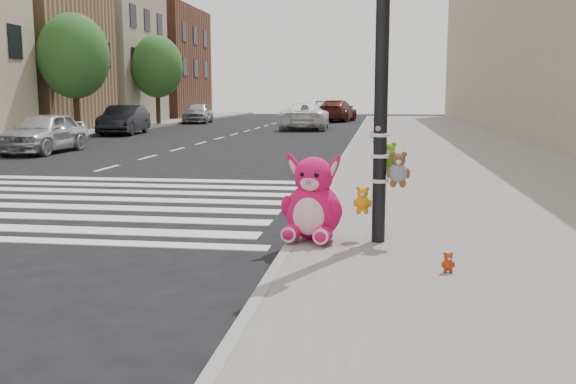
% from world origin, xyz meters
% --- Properties ---
extents(ground, '(120.00, 120.00, 0.00)m').
position_xyz_m(ground, '(0.00, 0.00, 0.00)').
color(ground, black).
rests_on(ground, ground).
extents(sidewalk_near, '(7.00, 80.00, 0.14)m').
position_xyz_m(sidewalk_near, '(5.00, 10.00, 0.07)').
color(sidewalk_near, slate).
rests_on(sidewalk_near, ground).
extents(sidewalk_far, '(6.00, 80.00, 0.14)m').
position_xyz_m(sidewalk_far, '(-13.50, 20.00, 0.07)').
color(sidewalk_far, slate).
rests_on(sidewalk_far, ground).
extents(curb_edge, '(0.12, 80.00, 0.15)m').
position_xyz_m(curb_edge, '(1.55, 10.00, 0.07)').
color(curb_edge, gray).
rests_on(curb_edge, ground).
extents(crosswalk, '(11.00, 6.00, 0.01)m').
position_xyz_m(crosswalk, '(-4.50, 5.20, 0.01)').
color(crosswalk, silver).
rests_on(crosswalk, ground).
extents(bld_far_c, '(6.00, 8.00, 8.00)m').
position_xyz_m(bld_far_c, '(-15.50, 26.00, 4.00)').
color(bld_far_c, '#997452').
rests_on(bld_far_c, ground).
extents(bld_far_d, '(6.00, 8.00, 10.00)m').
position_xyz_m(bld_far_d, '(-15.50, 35.00, 5.00)').
color(bld_far_d, tan).
rests_on(bld_far_d, ground).
extents(bld_far_e, '(6.00, 10.00, 9.00)m').
position_xyz_m(bld_far_e, '(-15.50, 46.00, 4.50)').
color(bld_far_e, brown).
rests_on(bld_far_e, ground).
extents(signal_pole, '(0.68, 0.50, 4.00)m').
position_xyz_m(signal_pole, '(2.63, 1.81, 1.77)').
color(signal_pole, black).
rests_on(signal_pole, sidewalk_near).
extents(tree_far_b, '(3.20, 3.20, 5.44)m').
position_xyz_m(tree_far_b, '(-11.20, 22.00, 3.65)').
color(tree_far_b, '#382619').
rests_on(tree_far_b, sidewalk_far).
extents(tree_far_c, '(3.20, 3.20, 5.44)m').
position_xyz_m(tree_far_c, '(-11.20, 33.00, 3.65)').
color(tree_far_c, '#382619').
rests_on(tree_far_c, sidewalk_far).
extents(pink_bunny, '(0.78, 0.87, 1.09)m').
position_xyz_m(pink_bunny, '(1.80, 1.80, 0.59)').
color(pink_bunny, '#DF125C').
rests_on(pink_bunny, sidewalk_near).
extents(red_teddy, '(0.16, 0.12, 0.21)m').
position_xyz_m(red_teddy, '(3.30, 0.50, 0.25)').
color(red_teddy, red).
rests_on(red_teddy, sidewalk_near).
extents(car_silver_far, '(1.67, 4.01, 1.36)m').
position_xyz_m(car_silver_far, '(-8.48, 14.08, 0.68)').
color(car_silver_far, silver).
rests_on(car_silver_far, ground).
extents(car_dark_far, '(1.93, 4.44, 1.42)m').
position_xyz_m(car_dark_far, '(-9.79, 24.08, 0.71)').
color(car_dark_far, black).
rests_on(car_dark_far, ground).
extents(car_white_near, '(2.72, 5.50, 1.50)m').
position_xyz_m(car_white_near, '(-1.55, 29.95, 0.75)').
color(car_white_near, white).
rests_on(car_white_near, ground).
extents(car_maroon_near, '(2.94, 5.62, 1.56)m').
position_xyz_m(car_maroon_near, '(-0.54, 41.13, 0.78)').
color(car_maroon_near, '#531A17').
rests_on(car_maroon_near, ground).
extents(car_silver_deep, '(2.12, 4.35, 1.43)m').
position_xyz_m(car_silver_deep, '(-9.80, 37.05, 0.71)').
color(car_silver_deep, '#A8A8AD').
rests_on(car_silver_deep, ground).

